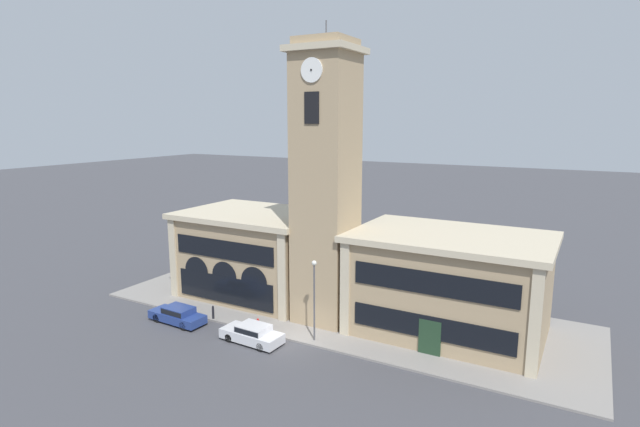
% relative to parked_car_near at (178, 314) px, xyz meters
% --- Properties ---
extents(ground_plane, '(300.00, 300.00, 0.00)m').
position_rel_parked_car_near_xyz_m(ground_plane, '(9.77, 1.48, -0.70)').
color(ground_plane, '#424247').
extents(sidewalk_kerb, '(39.43, 13.47, 0.15)m').
position_rel_parked_car_near_xyz_m(sidewalk_kerb, '(9.77, 8.21, -0.63)').
color(sidewalk_kerb, gray).
rests_on(sidewalk_kerb, ground_plane).
extents(clock_tower, '(4.80, 4.80, 22.58)m').
position_rel_parked_car_near_xyz_m(clock_tower, '(9.77, 6.15, 10.04)').
color(clock_tower, tan).
rests_on(clock_tower, ground_plane).
extents(town_hall_left_wing, '(12.85, 9.54, 7.59)m').
position_rel_parked_car_near_xyz_m(town_hall_left_wing, '(1.35, 8.49, 3.12)').
color(town_hall_left_wing, tan).
rests_on(town_hall_left_wing, ground_plane).
extents(town_hall_right_wing, '(14.07, 9.54, 7.53)m').
position_rel_parked_car_near_xyz_m(town_hall_right_wing, '(18.81, 8.50, 3.09)').
color(town_hall_right_wing, tan).
rests_on(town_hall_right_wing, ground_plane).
extents(parked_car_near, '(4.80, 1.94, 1.33)m').
position_rel_parked_car_near_xyz_m(parked_car_near, '(0.00, 0.00, 0.00)').
color(parked_car_near, navy).
rests_on(parked_car_near, ground_plane).
extents(parked_car_mid, '(4.65, 2.03, 1.34)m').
position_rel_parked_car_near_xyz_m(parked_car_mid, '(7.19, 0.00, -0.00)').
color(parked_car_mid, silver).
rests_on(parked_car_mid, ground_plane).
extents(street_lamp, '(0.36, 0.36, 5.88)m').
position_rel_parked_car_near_xyz_m(street_lamp, '(11.00, 2.22, 3.30)').
color(street_lamp, '#4C4C51').
rests_on(street_lamp, sidewalk_kerb).
extents(bollard, '(0.18, 0.18, 1.06)m').
position_rel_parked_car_near_xyz_m(bollard, '(2.06, 1.74, -0.03)').
color(bollard, black).
rests_on(bollard, sidewalk_kerb).
extents(fire_hydrant, '(0.22, 0.22, 0.87)m').
position_rel_parked_car_near_xyz_m(fire_hydrant, '(6.40, 1.74, -0.13)').
color(fire_hydrant, red).
rests_on(fire_hydrant, sidewalk_kerb).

